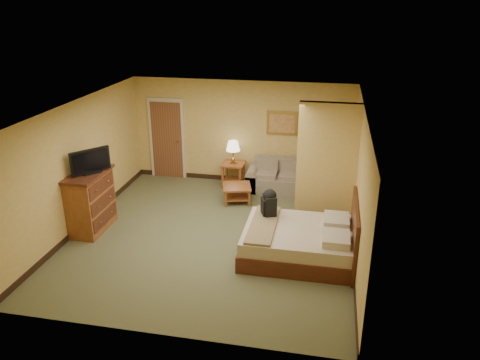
% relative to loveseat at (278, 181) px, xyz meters
% --- Properties ---
extents(floor, '(6.00, 6.00, 0.00)m').
position_rel_loveseat_xyz_m(floor, '(-1.01, -2.57, -0.26)').
color(floor, brown).
rests_on(floor, ground).
extents(ceiling, '(6.00, 6.00, 0.00)m').
position_rel_loveseat_xyz_m(ceiling, '(-1.01, -2.57, 2.34)').
color(ceiling, white).
rests_on(ceiling, back_wall).
extents(back_wall, '(5.50, 0.02, 2.60)m').
position_rel_loveseat_xyz_m(back_wall, '(-1.01, 0.43, 1.04)').
color(back_wall, '#D6B15B').
rests_on(back_wall, floor).
extents(left_wall, '(0.02, 6.00, 2.60)m').
position_rel_loveseat_xyz_m(left_wall, '(-3.76, -2.57, 1.04)').
color(left_wall, '#D6B15B').
rests_on(left_wall, floor).
extents(right_wall, '(0.02, 6.00, 2.60)m').
position_rel_loveseat_xyz_m(right_wall, '(1.74, -2.57, 1.04)').
color(right_wall, '#D6B15B').
rests_on(right_wall, floor).
extents(partition, '(1.20, 0.15, 2.60)m').
position_rel_loveseat_xyz_m(partition, '(1.14, -1.64, 1.04)').
color(partition, '#D6B15B').
rests_on(partition, floor).
extents(door, '(0.94, 0.16, 2.10)m').
position_rel_loveseat_xyz_m(door, '(-2.96, 0.40, 0.78)').
color(door, beige).
rests_on(door, floor).
extents(baseboard, '(5.50, 0.02, 0.12)m').
position_rel_loveseat_xyz_m(baseboard, '(-1.01, 0.42, -0.20)').
color(baseboard, black).
rests_on(baseboard, floor).
extents(loveseat, '(1.55, 0.72, 0.79)m').
position_rel_loveseat_xyz_m(loveseat, '(0.00, 0.00, 0.00)').
color(loveseat, gray).
rests_on(loveseat, floor).
extents(side_table, '(0.55, 0.55, 0.61)m').
position_rel_loveseat_xyz_m(side_table, '(-1.15, 0.08, 0.15)').
color(side_table, brown).
rests_on(side_table, floor).
extents(table_lamp, '(0.34, 0.34, 0.57)m').
position_rel_loveseat_xyz_m(table_lamp, '(-1.15, 0.08, 0.78)').
color(table_lamp, '#AA793E').
rests_on(table_lamp, side_table).
extents(coffee_table, '(0.77, 0.77, 0.41)m').
position_rel_loveseat_xyz_m(coffee_table, '(-0.86, -0.87, 0.04)').
color(coffee_table, brown).
rests_on(coffee_table, floor).
extents(wall_picture, '(0.76, 0.04, 0.59)m').
position_rel_loveseat_xyz_m(wall_picture, '(0.00, 0.41, 1.34)').
color(wall_picture, '#B78E3F').
rests_on(wall_picture, back_wall).
extents(dresser, '(0.61, 1.17, 1.25)m').
position_rel_loveseat_xyz_m(dresser, '(-3.49, -2.77, 0.37)').
color(dresser, brown).
rests_on(dresser, floor).
extents(tv, '(0.54, 0.67, 0.49)m').
position_rel_loveseat_xyz_m(tv, '(-3.39, -2.77, 1.22)').
color(tv, black).
rests_on(tv, dresser).
extents(bed, '(2.05, 1.74, 1.13)m').
position_rel_loveseat_xyz_m(bed, '(0.81, -3.01, 0.05)').
color(bed, '#451C10').
rests_on(bed, floor).
extents(backpack, '(0.31, 0.37, 0.55)m').
position_rel_loveseat_xyz_m(backpack, '(0.13, -2.58, 0.59)').
color(backpack, black).
rests_on(backpack, bed).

